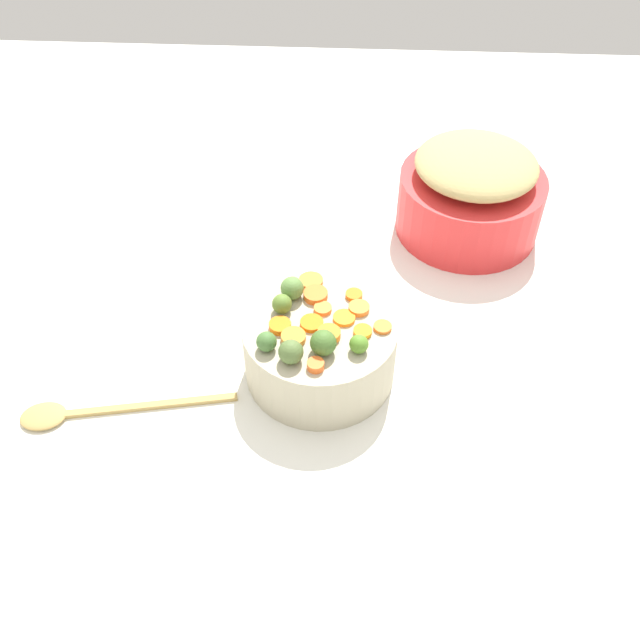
{
  "coord_description": "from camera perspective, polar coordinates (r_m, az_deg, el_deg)",
  "views": [
    {
      "loc": [
        -0.71,
        -0.08,
        0.91
      ],
      "look_at": [
        0.03,
        -0.04,
        0.14
      ],
      "focal_mm": 39.79,
      "sensor_mm": 36.0,
      "label": 1
    }
  ],
  "objects": [
    {
      "name": "brussels_sprout_2",
      "position": [
        1.11,
        -2.25,
        2.58
      ],
      "size": [
        0.04,
        0.04,
        0.04
      ],
      "primitive_type": "sphere",
      "color": "#5D853F",
      "rests_on": "serving_bowl_carrots"
    },
    {
      "name": "carrot_slice_1",
      "position": [
        1.07,
        -3.23,
        -0.47
      ],
      "size": [
        0.05,
        0.05,
        0.01
      ],
      "primitive_type": "cylinder",
      "rotation": [
        0.0,
        0.0,
        4.19
      ],
      "color": "orange",
      "rests_on": "serving_bowl_carrots"
    },
    {
      "name": "carrot_slice_12",
      "position": [
        1.05,
        0.73,
        -1.13
      ],
      "size": [
        0.05,
        0.05,
        0.01
      ],
      "primitive_type": "cylinder",
      "rotation": [
        0.0,
        0.0,
        5.24
      ],
      "color": "orange",
      "rests_on": "serving_bowl_carrots"
    },
    {
      "name": "carrot_slice_7",
      "position": [
        1.01,
        -0.36,
        -3.65
      ],
      "size": [
        0.03,
        0.03,
        0.01
      ],
      "primitive_type": "cylinder",
      "rotation": [
        0.0,
        0.0,
        0.17
      ],
      "color": "orange",
      "rests_on": "serving_bowl_carrots"
    },
    {
      "name": "carrot_slice_6",
      "position": [
        1.06,
        3.45,
        -0.93
      ],
      "size": [
        0.03,
        0.03,
        0.01
      ],
      "primitive_type": "cylinder",
      "rotation": [
        0.0,
        0.0,
        4.49
      ],
      "color": "orange",
      "rests_on": "serving_bowl_carrots"
    },
    {
      "name": "metal_pot",
      "position": [
        1.42,
        11.91,
        9.13
      ],
      "size": [
        0.28,
        0.28,
        0.12
      ],
      "primitive_type": "cylinder",
      "color": "red",
      "rests_on": "tabletop"
    },
    {
      "name": "carrot_slice_8",
      "position": [
        1.05,
        -2.15,
        -1.4
      ],
      "size": [
        0.05,
        0.05,
        0.01
      ],
      "primitive_type": "cylinder",
      "rotation": [
        0.0,
        0.0,
        5.79
      ],
      "color": "orange",
      "rests_on": "serving_bowl_carrots"
    },
    {
      "name": "dish_towel",
      "position": [
        0.95,
        -6.16,
        -22.97
      ],
      "size": [
        0.14,
        0.13,
        0.01
      ],
      "primitive_type": "cube",
      "rotation": [
        0.0,
        0.0,
        -0.06
      ],
      "color": "beige",
      "rests_on": "tabletop"
    },
    {
      "name": "carrot_slice_2",
      "position": [
        1.12,
        2.75,
        2.03
      ],
      "size": [
        0.03,
        0.03,
        0.01
      ],
      "primitive_type": "cylinder",
      "rotation": [
        0.0,
        0.0,
        5.12
      ],
      "color": "orange",
      "rests_on": "serving_bowl_carrots"
    },
    {
      "name": "wooden_spoon",
      "position": [
        1.16,
        -18.6,
        -7.06
      ],
      "size": [
        0.09,
        0.33,
        0.01
      ],
      "color": "tan",
      "rests_on": "tabletop"
    },
    {
      "name": "carrot_slice_5",
      "position": [
        1.07,
        -0.67,
        -0.26
      ],
      "size": [
        0.04,
        0.04,
        0.01
      ],
      "primitive_type": "cylinder",
      "rotation": [
        0.0,
        0.0,
        1.45
      ],
      "color": "orange",
      "rests_on": "serving_bowl_carrots"
    },
    {
      "name": "serving_bowl_carrots",
      "position": [
        1.12,
        0.0,
        -2.31
      ],
      "size": [
        0.24,
        0.24,
        0.11
      ],
      "primitive_type": "cylinder",
      "color": "#B7AF93",
      "rests_on": "tabletop"
    },
    {
      "name": "brussels_sprout_1",
      "position": [
        1.03,
        -4.33,
        -1.75
      ],
      "size": [
        0.03,
        0.03,
        0.03
      ],
      "primitive_type": "sphere",
      "color": "#446E33",
      "rests_on": "serving_bowl_carrots"
    },
    {
      "name": "carrot_slice_4",
      "position": [
        1.08,
        1.96,
        0.16
      ],
      "size": [
        0.05,
        0.05,
        0.01
      ],
      "primitive_type": "cylinder",
      "rotation": [
        0.0,
        0.0,
        0.74
      ],
      "color": "orange",
      "rests_on": "serving_bowl_carrots"
    },
    {
      "name": "carrot_slice_3",
      "position": [
        1.14,
        -0.74,
        3.12
      ],
      "size": [
        0.05,
        0.05,
        0.01
      ],
      "primitive_type": "cylinder",
      "rotation": [
        0.0,
        0.0,
        5.98
      ],
      "color": "orange",
      "rests_on": "serving_bowl_carrots"
    },
    {
      "name": "brussels_sprout_3",
      "position": [
        1.03,
        3.15,
        -1.94
      ],
      "size": [
        0.03,
        0.03,
        0.03
      ],
      "primitive_type": "sphere",
      "color": "#558929",
      "rests_on": "serving_bowl_carrots"
    },
    {
      "name": "carrot_slice_0",
      "position": [
        1.07,
        5.05,
        -0.57
      ],
      "size": [
        0.03,
        0.03,
        0.01
      ],
      "primitive_type": "cylinder",
      "rotation": [
        0.0,
        0.0,
        4.72
      ],
      "color": "orange",
      "rests_on": "serving_bowl_carrots"
    },
    {
      "name": "brussels_sprout_0",
      "position": [
        1.09,
        -3.07,
        1.3
      ],
      "size": [
        0.03,
        0.03,
        0.03
      ],
      "primitive_type": "sphere",
      "color": "#59792E",
      "rests_on": "serving_bowl_carrots"
    },
    {
      "name": "tabletop",
      "position": [
        1.15,
        -1.98,
        -5.62
      ],
      "size": [
        2.4,
        2.4,
        0.02
      ],
      "primitive_type": "cube",
      "color": "white",
      "rests_on": "ground"
    },
    {
      "name": "brussels_sprout_4",
      "position": [
        1.02,
        -2.25,
        -2.58
      ],
      "size": [
        0.04,
        0.04,
        0.04
      ],
      "primitive_type": "sphere",
      "color": "#526D36",
      "rests_on": "serving_bowl_carrots"
    },
    {
      "name": "carrot_slice_11",
      "position": [
        1.11,
        -0.36,
        2.05
      ],
      "size": [
        0.05,
        0.05,
        0.01
      ],
      "primitive_type": "cylinder",
      "rotation": [
        0.0,
        0.0,
        2.64
      ],
      "color": "orange",
      "rests_on": "serving_bowl_carrots"
    },
    {
      "name": "stuffing_mound",
      "position": [
        1.37,
        12.48,
        12.13
      ],
      "size": [
        0.23,
        0.23,
        0.06
      ],
      "primitive_type": "ellipsoid",
      "color": "tan",
      "rests_on": "metal_pot"
    },
    {
      "name": "carrot_slice_10",
      "position": [
        1.1,
        0.22,
        0.92
      ],
      "size": [
        0.04,
        0.04,
        0.01
      ],
      "primitive_type": "cylinder",
      "rotation": [
        0.0,
        0.0,
        1.16
      ],
      "color": "orange",
      "rests_on": "serving_bowl_carrots"
    },
    {
      "name": "carrot_slice_9",
      "position": [
        1.1,
        3.15,
        0.96
      ],
      "size": [
        0.05,
        0.05,
        0.01
      ],
      "primitive_type": "cylinder",
      "rotation": [
        0.0,
        0.0,
        5.54
      ],
      "color": "orange",
      "rests_on": "serving_bowl_carrots"
    },
    {
      "name": "brussels_sprout_5",
      "position": [
        1.02,
        0.26,
        -1.84
      ],
      "size": [
        0.04,
        0.04,
        0.04
      ],
      "primitive_type": "sphere",
      "color": "#466D2C",
      "rests_on": "serving_bowl_carrots"
    }
  ]
}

